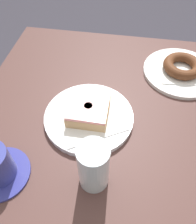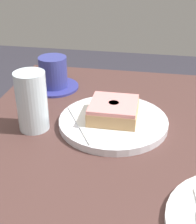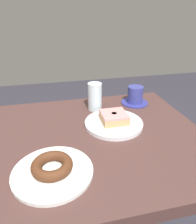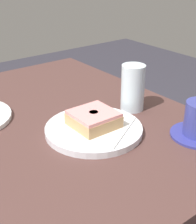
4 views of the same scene
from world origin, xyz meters
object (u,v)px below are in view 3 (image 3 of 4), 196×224
at_px(plate_glazed_square, 114,123).
at_px(donut_glazed_square, 114,117).
at_px(donut_chocolate_ring, 52,165).
at_px(plate_chocolate_ring, 53,172).
at_px(coffee_cup, 135,96).
at_px(water_glass, 95,97).

relative_size(plate_glazed_square, donut_glazed_square, 2.34).
xyz_separation_m(plate_glazed_square, donut_chocolate_ring, (-0.26, -0.23, 0.02)).
height_order(plate_chocolate_ring, donut_chocolate_ring, donut_chocolate_ring).
distance_m(donut_glazed_square, coffee_cup, 0.25).
bearing_deg(donut_chocolate_ring, plate_chocolate_ring, 0.00).
relative_size(plate_glazed_square, plate_chocolate_ring, 1.01).
xyz_separation_m(plate_glazed_square, coffee_cup, (0.17, 0.19, 0.03)).
xyz_separation_m(donut_glazed_square, donut_chocolate_ring, (-0.26, -0.23, -0.01)).
distance_m(donut_chocolate_ring, water_glass, 0.45).
bearing_deg(plate_chocolate_ring, coffee_cup, 44.60).
bearing_deg(water_glass, plate_glazed_square, -75.61).
relative_size(water_glass, coffee_cup, 0.96).
distance_m(water_glass, coffee_cup, 0.21).
bearing_deg(donut_chocolate_ring, coffee_cup, 44.60).
bearing_deg(donut_glazed_square, water_glass, 104.39).
height_order(plate_glazed_square, donut_chocolate_ring, donut_chocolate_ring).
bearing_deg(plate_chocolate_ring, water_glass, 61.72).
height_order(donut_glazed_square, donut_chocolate_ring, donut_glazed_square).
relative_size(donut_glazed_square, donut_chocolate_ring, 0.85).
height_order(plate_glazed_square, coffee_cup, coffee_cup).
bearing_deg(plate_glazed_square, plate_chocolate_ring, -138.08).
bearing_deg(donut_chocolate_ring, plate_glazed_square, 41.92).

